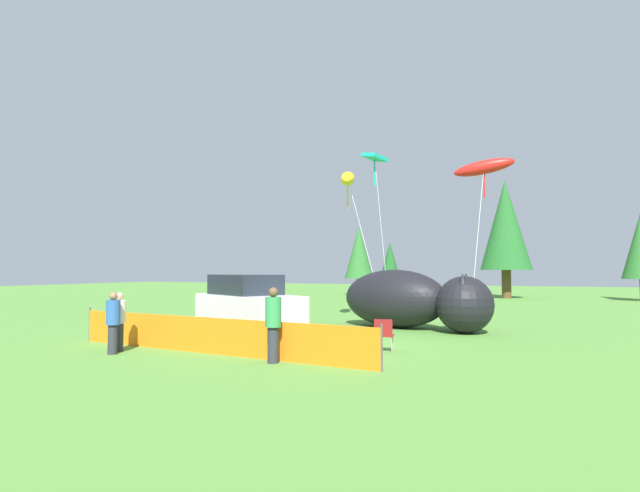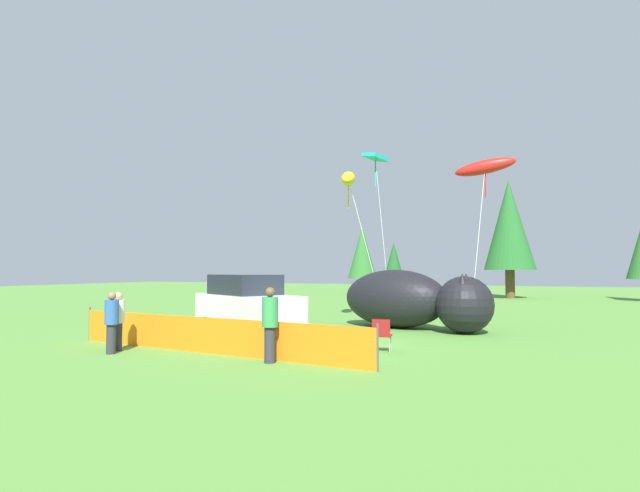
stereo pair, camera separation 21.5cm
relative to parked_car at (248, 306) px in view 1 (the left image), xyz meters
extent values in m
plane|color=#548C38|center=(2.88, -0.95, -1.01)|extent=(120.00, 120.00, 0.00)
cube|color=white|center=(0.04, -0.02, -0.19)|extent=(4.70, 3.61, 1.14)
cube|color=#1E232D|center=(-0.15, 0.08, 0.72)|extent=(2.89, 2.56, 0.68)
cylinder|color=black|center=(1.65, 0.11, -0.71)|extent=(0.64, 0.49, 0.59)
cylinder|color=black|center=(0.84, -1.42, -0.71)|extent=(0.64, 0.49, 0.59)
cylinder|color=black|center=(-0.75, 1.38, -0.71)|extent=(0.64, 0.49, 0.59)
cylinder|color=black|center=(-1.56, -0.16, -0.71)|extent=(0.64, 0.49, 0.59)
cube|color=maroon|center=(5.12, -1.35, -0.58)|extent=(0.60, 0.60, 0.03)
cube|color=maroon|center=(5.16, -1.59, -0.34)|extent=(0.49, 0.11, 0.46)
cylinder|color=#A5A5AD|center=(4.87, -1.17, -0.79)|extent=(0.02, 0.02, 0.43)
cylinder|color=#A5A5AD|center=(5.30, -1.10, -0.79)|extent=(0.02, 0.02, 0.43)
cylinder|color=#A5A5AD|center=(4.95, -1.60, -0.79)|extent=(0.02, 0.02, 0.43)
cylinder|color=#A5A5AD|center=(5.38, -1.53, -0.79)|extent=(0.02, 0.02, 0.43)
ellipsoid|color=black|center=(4.01, 4.30, 0.11)|extent=(4.82, 3.41, 2.23)
ellipsoid|color=white|center=(4.01, 4.30, -0.39)|extent=(3.16, 2.42, 1.01)
sphere|color=black|center=(6.73, 3.46, 0.00)|extent=(2.01, 2.01, 2.01)
cone|color=black|center=(6.73, 3.97, 0.80)|extent=(0.56, 0.56, 0.60)
cone|color=black|center=(6.73, 2.96, 0.80)|extent=(0.56, 0.56, 0.60)
cube|color=orange|center=(0.93, -3.51, -0.53)|extent=(9.73, 1.10, 0.96)
cylinder|color=#4C4C51|center=(-3.93, -2.99, -0.48)|extent=(0.05, 0.05, 1.05)
cylinder|color=#4C4C51|center=(5.80, -4.04, -0.48)|extent=(0.05, 0.05, 1.05)
cylinder|color=#2D2D38|center=(-1.39, -4.57, -0.62)|extent=(0.24, 0.24, 0.78)
cylinder|color=#2D59A5|center=(-1.39, -4.57, 0.09)|extent=(0.36, 0.36, 0.65)
sphere|color=#8C6647|center=(-1.39, -4.57, 0.52)|extent=(0.21, 0.21, 0.21)
cylinder|color=#2D2D38|center=(3.12, -4.04, -0.58)|extent=(0.27, 0.27, 0.86)
cylinder|color=#338C4C|center=(3.12, -4.04, 0.21)|extent=(0.39, 0.39, 0.72)
sphere|color=brown|center=(3.12, -4.04, 0.68)|extent=(0.23, 0.23, 0.23)
cylinder|color=#2D2D38|center=(-1.61, -4.12, -0.63)|extent=(0.24, 0.24, 0.76)
cylinder|color=silver|center=(-1.61, -4.12, 0.07)|extent=(0.35, 0.35, 0.64)
sphere|color=tan|center=(-1.61, -4.12, 0.49)|extent=(0.21, 0.21, 0.21)
cylinder|color=silver|center=(2.50, 5.53, 2.09)|extent=(1.75, 0.18, 6.20)
ellipsoid|color=yellow|center=(1.64, 5.60, 5.19)|extent=(1.15, 2.23, 1.16)
cylinder|color=yellow|center=(1.64, 5.60, 4.49)|extent=(0.06, 0.06, 1.20)
cylinder|color=silver|center=(2.92, 6.52, 2.62)|extent=(0.70, 0.06, 7.25)
cube|color=#19B2B2|center=(2.58, 6.54, 6.24)|extent=(1.22, 1.23, 0.47)
cylinder|color=#19B2B2|center=(2.58, 6.54, 5.54)|extent=(0.06, 0.06, 1.20)
cylinder|color=silver|center=(6.93, 6.32, 2.30)|extent=(0.49, 2.25, 6.62)
ellipsoid|color=red|center=(7.16, 7.44, 5.60)|extent=(2.62, 0.83, 1.07)
cylinder|color=red|center=(7.16, 7.44, 4.90)|extent=(0.06, 0.06, 1.20)
cylinder|color=brown|center=(7.28, 27.12, 0.10)|extent=(0.71, 0.71, 2.22)
cone|color=#236028|center=(7.28, 27.12, 4.76)|extent=(3.90, 3.90, 7.10)
cylinder|color=brown|center=(-5.01, 27.52, -0.28)|extent=(0.46, 0.46, 1.45)
cone|color=#2D6B2D|center=(-5.01, 27.52, 2.77)|extent=(2.55, 2.55, 4.65)
cylinder|color=brown|center=(-5.13, 38.88, -0.38)|extent=(0.40, 0.40, 1.26)
cone|color=#1E5623|center=(-5.13, 38.88, 2.26)|extent=(2.21, 2.21, 4.02)
camera|label=1|loc=(8.77, -14.74, 1.23)|focal=28.00mm
camera|label=2|loc=(8.97, -14.65, 1.23)|focal=28.00mm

